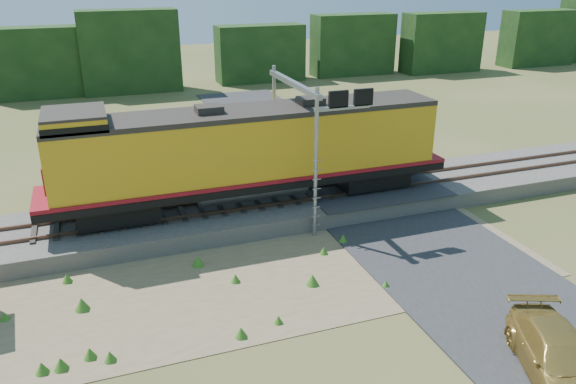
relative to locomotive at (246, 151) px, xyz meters
name	(u,v)px	position (x,y,z in m)	size (l,w,h in m)	color
ground	(280,281)	(-0.47, -6.00, -3.40)	(140.00, 140.00, 0.00)	#475123
ballast	(239,212)	(-0.47, 0.00, -3.00)	(70.00, 5.00, 0.80)	slate
rails	(238,203)	(-0.47, 0.00, -2.52)	(70.00, 1.54, 0.16)	brown
dirt_shoulder	(226,284)	(-2.47, -5.50, -3.39)	(26.00, 8.00, 0.03)	#8C7754
road	(425,243)	(6.53, -5.26, -3.32)	(7.00, 66.00, 0.86)	#38383A
tree_line_north	(150,58)	(-0.47, 32.00, -0.33)	(130.00, 3.00, 6.50)	black
weed_clumps	(190,297)	(-3.97, -5.90, -3.40)	(15.00, 6.20, 0.56)	#3B7321
locomotive	(246,151)	(0.00, 0.00, 0.00)	(19.21, 2.93, 4.95)	black
signal_gantry	(305,114)	(2.65, -0.66, 1.69)	(2.68, 6.20, 6.77)	gray
car	(559,359)	(5.46, -13.97, -2.70)	(1.98, 4.87, 1.41)	#B49343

